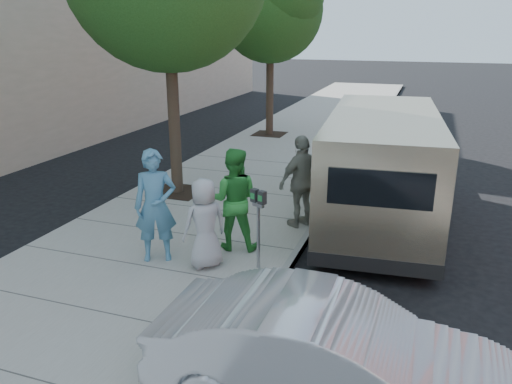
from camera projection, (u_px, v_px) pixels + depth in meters
ground at (225, 247)px, 9.79m from camera, size 120.00×120.00×0.00m
sidewalk at (180, 237)px, 10.08m from camera, size 5.00×60.00×0.15m
curb_face at (297, 254)px, 9.31m from camera, size 0.12×60.00×0.16m
tree_far at (272, 4)px, 17.93m from camera, size 3.92×3.80×6.49m
parking_meter at (258, 212)px, 8.30m from camera, size 0.30×0.21×1.41m
van at (381, 165)px, 10.76m from camera, size 2.67×6.62×2.40m
sedan at (331, 359)px, 5.43m from camera, size 4.03×1.43×1.33m
person_officer at (155, 206)px, 8.64m from camera, size 0.87×0.76×2.00m
person_green_shirt at (234, 199)px, 9.12m from camera, size 1.06×0.91×1.91m
person_gray_shirt at (205, 223)px, 8.44m from camera, size 0.89×0.91×1.58m
person_striped_polo at (302, 181)px, 10.17m from camera, size 1.04×1.18×1.91m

